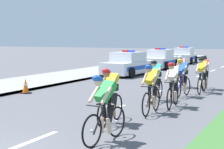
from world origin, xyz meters
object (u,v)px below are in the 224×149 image
object	(u,v)px
cyclist_eighth	(181,71)
cyclist_fifth	(156,80)
police_car_nearest	(129,65)
cyclist_seventh	(182,77)
cyclist_third	(151,88)
cyclist_fourth	(173,84)
cyclist_sixth	(202,75)
police_car_second	(160,60)
police_car_third	(184,56)
cyclist_ninth	(205,72)
traffic_cone_mid	(26,86)
cyclist_second	(110,95)
cyclist_lead	(104,107)

from	to	relation	value
cyclist_eighth	cyclist_fifth	bearing A→B (deg)	-87.34
police_car_nearest	cyclist_seventh	bearing A→B (deg)	-51.46
cyclist_third	cyclist_seventh	bearing A→B (deg)	90.54
cyclist_fourth	cyclist_sixth	bearing A→B (deg)	87.61
cyclist_eighth	police_car_second	xyz separation A→B (m)	(-4.60, 10.13, -0.11)
cyclist_fourth	police_car_third	world-z (taller)	police_car_third
cyclist_ninth	cyclist_third	bearing A→B (deg)	-92.74
cyclist_ninth	cyclist_eighth	bearing A→B (deg)	173.91
cyclist_ninth	traffic_cone_mid	bearing A→B (deg)	-144.17
cyclist_second	cyclist_sixth	size ratio (longest dim) A/B	1.00
cyclist_sixth	traffic_cone_mid	world-z (taller)	cyclist_sixth
cyclist_fifth	cyclist_ninth	bearing A→B (deg)	76.39
cyclist_sixth	police_car_nearest	distance (m)	7.95
cyclist_third	police_car_second	xyz separation A→B (m)	(-5.43, 16.30, -0.11)
cyclist_ninth	police_car_second	bearing A→B (deg)	119.18
cyclist_lead	cyclist_fifth	size ratio (longest dim) A/B	1.00
police_car_third	police_car_nearest	bearing A→B (deg)	-90.01
cyclist_third	cyclist_fourth	size ratio (longest dim) A/B	1.00
cyclist_fifth	cyclist_eighth	bearing A→B (deg)	92.66
cyclist_seventh	traffic_cone_mid	world-z (taller)	cyclist_seventh
cyclist_lead	cyclist_eighth	xyz separation A→B (m)	(-1.01, 9.51, 0.00)
cyclist_fourth	cyclist_sixth	size ratio (longest dim) A/B	1.00
cyclist_second	cyclist_fourth	bearing A→B (deg)	75.68
cyclist_second	traffic_cone_mid	xyz separation A→B (m)	(-5.67, 3.13, -0.48)
cyclist_fourth	cyclist_eighth	distance (m)	4.98
cyclist_sixth	police_car_nearest	size ratio (longest dim) A/B	0.38
police_car_third	cyclist_seventh	bearing A→B (deg)	-74.57
cyclist_lead	cyclist_fourth	xyz separation A→B (m)	(0.10, 4.65, 0.00)
cyclist_sixth	traffic_cone_mid	xyz separation A→B (m)	(-6.60, -3.55, -0.48)
cyclist_eighth	police_car_third	size ratio (longest dim) A/B	0.38
cyclist_sixth	cyclist_lead	bearing A→B (deg)	-91.75
cyclist_lead	cyclist_third	distance (m)	3.34
cyclist_fourth	police_car_second	size ratio (longest dim) A/B	0.39
police_car_nearest	traffic_cone_mid	world-z (taller)	police_car_nearest
cyclist_fourth	cyclist_fifth	xyz separation A→B (m)	(-0.92, 0.86, 0.00)
cyclist_sixth	police_car_nearest	world-z (taller)	police_car_nearest
cyclist_fourth	cyclist_fifth	world-z (taller)	same
cyclist_sixth	cyclist_second	bearing A→B (deg)	-97.95
police_car_second	cyclist_ninth	bearing A→B (deg)	-60.82
police_car_third	cyclist_fifth	bearing A→B (deg)	-77.12
cyclist_seventh	cyclist_fifth	bearing A→B (deg)	-114.48
police_car_second	police_car_third	world-z (taller)	same
cyclist_eighth	cyclist_ninth	bearing A→B (deg)	-6.09
cyclist_second	cyclist_third	distance (m)	1.83
cyclist_lead	cyclist_seventh	xyz separation A→B (m)	(-0.21, 6.86, 0.00)
traffic_cone_mid	cyclist_third	bearing A→B (deg)	-12.61
cyclist_fifth	police_car_third	size ratio (longest dim) A/B	0.38
cyclist_lead	cyclist_fifth	distance (m)	5.57
cyclist_fifth	cyclist_sixth	size ratio (longest dim) A/B	1.00
police_car_nearest	police_car_third	bearing A→B (deg)	89.99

